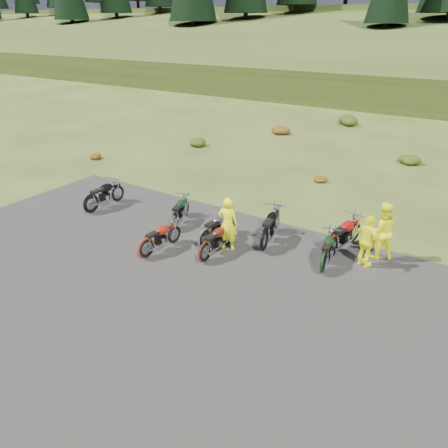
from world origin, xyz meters
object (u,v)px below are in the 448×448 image
Objects in this scene: motorcycle_3 at (205,249)px; motorcycle_0 at (92,213)px; motorcycle_7 at (322,273)px; person_middle at (228,225)px.

motorcycle_0 is at bearing 94.33° from motorcycle_3.
motorcycle_3 is at bearing 88.99° from motorcycle_7.
motorcycle_3 is 1.12× the size of person_middle.
motorcycle_7 is (9.34, 0.74, 0.00)m from motorcycle_0.
motorcycle_0 is 6.21m from person_middle.
motorcycle_3 is 1.06× the size of motorcycle_7.
person_middle reaches higher than motorcycle_3.
motorcycle_7 is at bearing -85.43° from motorcycle_0.
motorcycle_0 is 1.05× the size of motorcycle_3.
motorcycle_3 is 3.92m from motorcycle_7.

